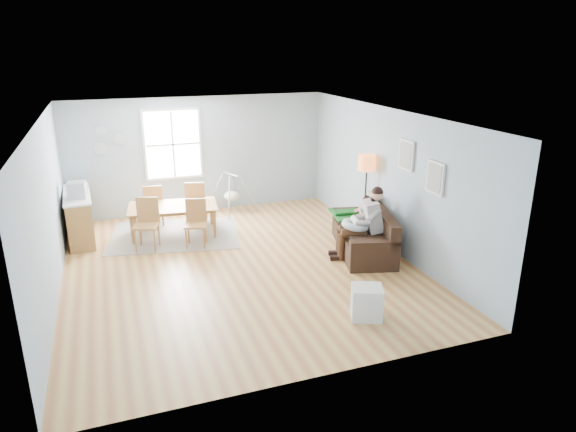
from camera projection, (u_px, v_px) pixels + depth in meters
name	position (u px, v px, depth m)	size (l,w,h in m)	color
room	(234.00, 133.00, 8.53)	(8.40, 9.40, 3.90)	#AA693C
window	(173.00, 144.00, 11.67)	(1.32, 0.08, 1.62)	silver
pictures	(420.00, 166.00, 8.73)	(0.05, 1.34, 0.74)	silver
wall_plates	(107.00, 140.00, 11.17)	(0.67, 0.02, 0.66)	#99B0B8
sofa	(366.00, 236.00, 9.90)	(1.40, 2.22, 0.83)	black
green_throw	(356.00, 214.00, 10.47)	(0.94, 0.82, 0.04)	#166127
beige_pillow	(372.00, 205.00, 10.27)	(0.14, 0.49, 0.49)	tan
father	(364.00, 220.00, 9.47)	(1.04, 0.63, 1.37)	gray
nursing_pillow	(355.00, 225.00, 9.49)	(0.52, 0.52, 0.14)	#ACBED7
infant	(355.00, 220.00, 9.50)	(0.17, 0.35, 0.13)	silver
toddler	(361.00, 213.00, 9.94)	(0.58, 0.40, 0.85)	white
floor_lamp	(367.00, 170.00, 10.21)	(0.35, 0.35, 1.74)	black
storage_cube	(366.00, 302.00, 7.49)	(0.55, 0.53, 0.49)	silver
rug	(175.00, 235.00, 10.81)	(2.61, 1.98, 0.01)	gray
dining_table	(174.00, 221.00, 10.71)	(1.80, 1.01, 0.63)	brown
chair_sw	(147.00, 220.00, 9.97)	(0.58, 0.58, 1.01)	#9B5F35
chair_se	(196.00, 220.00, 10.11)	(0.52, 0.52, 0.94)	#9B5F35
chair_nw	(153.00, 203.00, 11.18)	(0.45, 0.45, 0.94)	#9B5F35
chair_ne	(196.00, 200.00, 11.30)	(0.56, 0.56, 0.98)	#9B5F35
counter	(80.00, 216.00, 10.47)	(0.58, 1.74, 0.96)	brown
monitor	(76.00, 190.00, 9.98)	(0.36, 0.35, 0.32)	#A1A1A6
baby_swing	(232.00, 195.00, 12.15)	(1.20, 1.21, 0.93)	#A1A1A6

